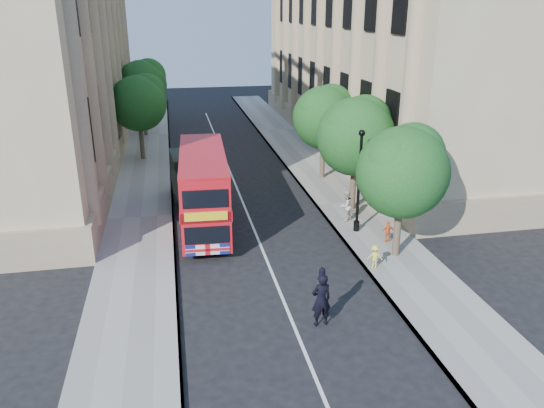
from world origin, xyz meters
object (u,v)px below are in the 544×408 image
double_decker_bus (204,188)px  woman_pedestrian (346,206)px  police_constable (321,300)px  box_van (191,181)px  lamp_post (359,186)px

double_decker_bus → woman_pedestrian: bearing=-3.6°
woman_pedestrian → double_decker_bus: bearing=-38.6°
double_decker_bus → police_constable: double_decker_bus is taller
double_decker_bus → police_constable: 10.45m
box_van → woman_pedestrian: bearing=-35.2°
lamp_post → woman_pedestrian: lamp_post is taller
police_constable → woman_pedestrian: police_constable is taller
lamp_post → woman_pedestrian: 2.09m
box_van → police_constable: (3.84, -13.67, -0.34)m
double_decker_bus → woman_pedestrian: (7.29, -0.80, -1.19)m
lamp_post → double_decker_bus: lamp_post is taller
double_decker_bus → lamp_post: bearing=-13.8°
box_van → lamp_post: bearing=-41.7°
police_constable → box_van: bearing=-81.3°
police_constable → lamp_post: bearing=-125.0°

